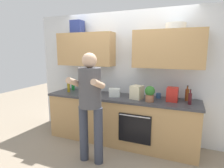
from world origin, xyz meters
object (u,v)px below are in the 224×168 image
at_px(bottle_wine, 190,99).
at_px(bottle_soda, 73,86).
at_px(bottle_juice, 92,90).
at_px(potted_herb, 150,93).
at_px(bottle_oil, 69,87).
at_px(cup_tea, 158,96).
at_px(person_standing, 90,99).
at_px(mixing_bowl, 94,91).
at_px(bottle_vinegar, 187,95).
at_px(grocery_bag_rice, 137,92).
at_px(grocery_bag_produce, 115,93).
at_px(grocery_bag_crisps, 172,94).

height_order(bottle_wine, bottle_soda, bottle_wine).
height_order(bottle_wine, bottle_juice, bottle_juice).
height_order(bottle_wine, potted_herb, potted_herb).
relative_size(bottle_wine, potted_herb, 0.93).
relative_size(bottle_oil, cup_tea, 2.80).
distance_m(person_standing, mixing_bowl, 0.94).
bearing_deg(potted_herb, mixing_bowl, 169.85).
distance_m(bottle_soda, bottle_vinegar, 2.33).
xyz_separation_m(potted_herb, grocery_bag_rice, (-0.25, 0.11, -0.03)).
distance_m(bottle_soda, grocery_bag_produce, 1.10).
bearing_deg(bottle_soda, grocery_bag_produce, -11.91).
distance_m(bottle_wine, grocery_bag_crisps, 0.29).
bearing_deg(person_standing, grocery_bag_crisps, 36.13).
height_order(bottle_oil, potted_herb, potted_herb).
bearing_deg(bottle_soda, bottle_vinegar, -0.71).
xyz_separation_m(person_standing, bottle_soda, (-0.97, 0.99, -0.03)).
bearing_deg(potted_herb, bottle_wine, 7.16).
height_order(bottle_soda, mixing_bowl, bottle_soda).
xyz_separation_m(bottle_oil, mixing_bowl, (0.54, 0.10, -0.07)).
relative_size(bottle_soda, cup_tea, 2.34).
height_order(grocery_bag_crisps, grocery_bag_produce, grocery_bag_crisps).
relative_size(bottle_vinegar, mixing_bowl, 0.97).
relative_size(bottle_wine, grocery_bag_produce, 1.25).
relative_size(person_standing, grocery_bag_rice, 7.22).
relative_size(person_standing, bottle_oil, 6.83).
bearing_deg(grocery_bag_rice, mixing_bowl, 173.95).
relative_size(cup_tea, grocery_bag_crisps, 0.38).
bearing_deg(bottle_juice, bottle_wine, 2.90).
xyz_separation_m(mixing_bowl, grocery_bag_rice, (0.91, -0.10, 0.08)).
bearing_deg(bottle_soda, grocery_bag_crisps, -4.56).
relative_size(bottle_vinegar, grocery_bag_produce, 1.32).
distance_m(bottle_vinegar, grocery_bag_rice, 0.86).
relative_size(person_standing, grocery_bag_produce, 8.60).
distance_m(bottle_wine, grocery_bag_produce, 1.31).
distance_m(person_standing, cup_tea, 1.30).
bearing_deg(potted_herb, bottle_soda, 168.98).
xyz_separation_m(bottle_soda, bottle_juice, (0.67, -0.35, 0.03)).
bearing_deg(grocery_bag_crisps, potted_herb, -153.61).
bearing_deg(cup_tea, grocery_bag_rice, -150.73).
xyz_separation_m(bottle_wine, bottle_oil, (-2.33, 0.03, 0.01)).
bearing_deg(person_standing, cup_tea, 47.47).
height_order(bottle_vinegar, mixing_bowl, bottle_vinegar).
height_order(bottle_wine, bottle_oil, same).
bearing_deg(grocery_bag_rice, potted_herb, -23.97).
xyz_separation_m(cup_tea, grocery_bag_crisps, (0.25, -0.14, 0.07)).
bearing_deg(bottle_oil, grocery_bag_produce, 0.57).
relative_size(person_standing, bottle_wine, 6.86).
relative_size(bottle_juice, grocery_bag_produce, 1.42).
xyz_separation_m(bottle_oil, cup_tea, (1.80, 0.20, -0.06)).
height_order(bottle_soda, bottle_vinegar, bottle_vinegar).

